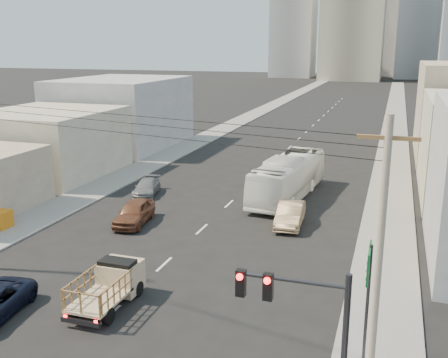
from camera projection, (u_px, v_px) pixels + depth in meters
The scene contains 18 objects.
ground at pixel (85, 338), 21.89m from camera, with size 420.00×420.00×0.00m, color black.
sidewalk_left at pixel (252, 115), 89.83m from camera, with size 3.50×180.00×0.12m, color gray.
sidewalk_right at pixel (395, 121), 82.75m from camera, with size 3.50×180.00×0.12m, color gray.
lane_dashes at pixel (303, 135), 70.66m from camera, with size 0.15×104.00×0.01m.
flatbed_pickup at pixel (109, 283), 24.46m from camera, with size 1.95×4.41×1.90m.
city_bus at pixel (288, 177), 41.72m from camera, with size 2.81×11.99×3.34m, color white.
sedan_brown at pixel (134, 213), 35.70m from camera, with size 1.87×4.64×1.58m, color brown.
sedan_tan at pixel (290, 214), 35.39m from camera, with size 1.63×4.66×1.54m, color #A3825F.
sedan_grey at pixel (147, 187), 42.67m from camera, with size 1.70×4.18×1.21m, color slate.
traffic_signal at pixel (308, 333), 14.70m from camera, with size 3.23×0.35×6.00m.
green_sign at pixel (368, 277), 18.98m from camera, with size 0.18×1.60×5.00m.
utility_pole at pixel (378, 269), 16.21m from camera, with size 1.80×0.24×10.00m.
overhead_wires at pixel (90, 120), 21.03m from camera, with size 23.01×5.02×0.72m.
bldg_left_mid at pixel (49, 142), 48.95m from camera, with size 11.00×12.00×6.00m, color #A8A388.
bldg_left_far at pixel (122, 112), 62.65m from camera, with size 12.00×16.00×8.00m, color #949497.
midrise_ne at pixel (422, 20), 181.69m from camera, with size 16.00×16.00×40.00m, color gray.
midrise_nw at pixel (294, 30), 191.09m from camera, with size 15.00×15.00×34.00m, color gray.
midrise_back at pixel (387, 17), 198.61m from camera, with size 18.00×18.00×44.00m, color #949497.
Camera 1 is at (11.62, -16.74, 11.94)m, focal length 42.00 mm.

